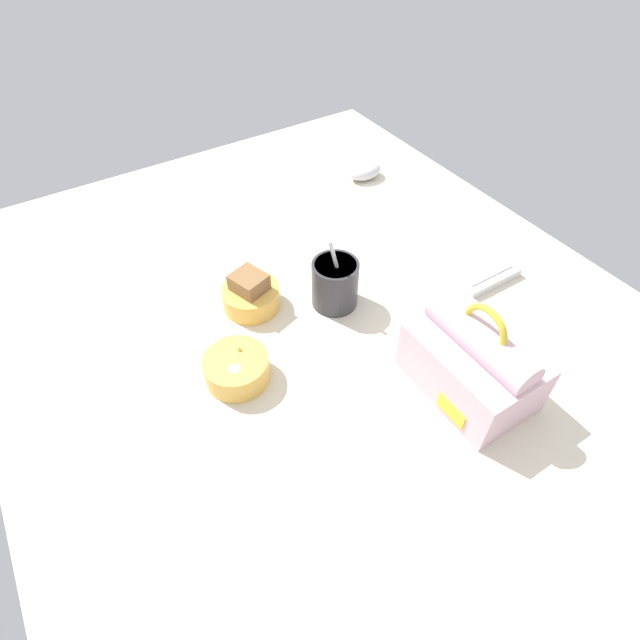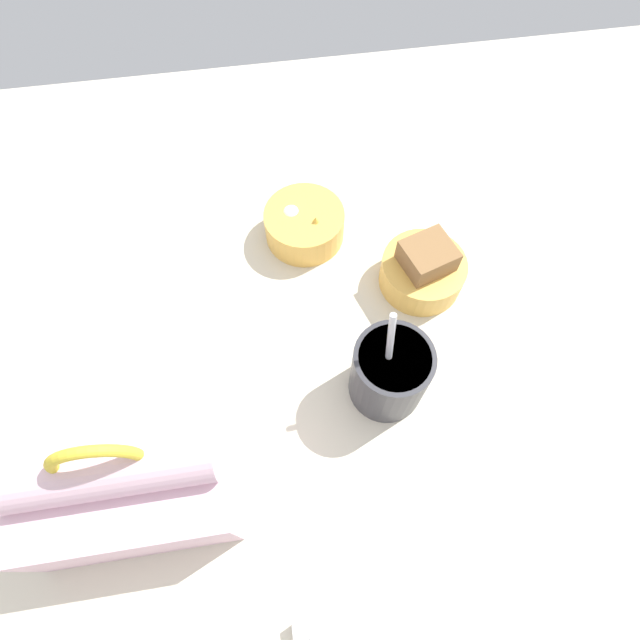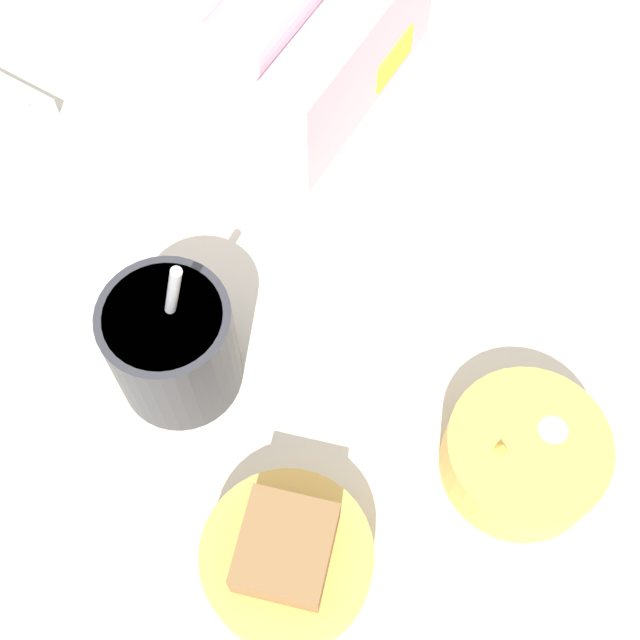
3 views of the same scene
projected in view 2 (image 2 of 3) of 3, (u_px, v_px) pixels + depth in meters
desk_surface at (349, 361)px, 60.72cm from camera, size 140.00×110.00×2.00cm
lunch_bag at (128, 477)px, 47.70cm from camera, size 19.57×13.67×17.46cm
soup_cup at (390, 373)px, 53.81cm from camera, size 8.48×8.48×15.39cm
bento_bowl_sandwich at (423, 270)px, 62.21cm from camera, size 10.52×10.52×7.37cm
bento_bowl_snacks at (305, 225)px, 65.81cm from camera, size 10.50×10.50×5.40cm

